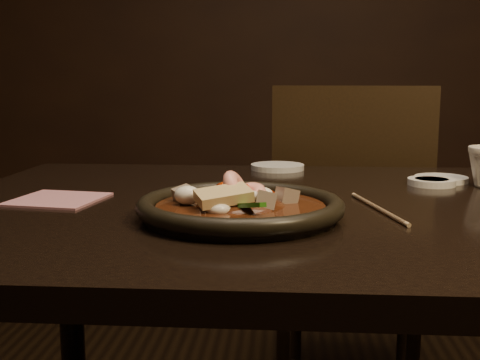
{
  "coord_description": "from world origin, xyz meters",
  "views": [
    {
      "loc": [
        -0.2,
        -1.02,
        0.95
      ],
      "look_at": [
        -0.27,
        -0.08,
        0.8
      ],
      "focal_mm": 45.0,
      "sensor_mm": 36.0,
      "label": 1
    }
  ],
  "objects": [
    {
      "name": "table",
      "position": [
        0.0,
        0.0,
        0.67
      ],
      "size": [
        1.6,
        0.9,
        0.75
      ],
      "color": "black",
      "rests_on": "floor"
    },
    {
      "name": "napkin",
      "position": [
        -0.59,
        -0.01,
        0.75
      ],
      "size": [
        0.16,
        0.16,
        0.0
      ],
      "primitive_type": "cube",
      "rotation": [
        0.0,
        0.0,
        -0.15
      ],
      "color": "#B06C75",
      "rests_on": "table"
    },
    {
      "name": "saucer_right",
      "position": [
        0.13,
        0.24,
        0.76
      ],
      "size": [
        0.11,
        0.11,
        0.01
      ],
      "primitive_type": "cylinder",
      "color": "white",
      "rests_on": "table"
    },
    {
      "name": "soy_dish",
      "position": [
        0.1,
        0.19,
        0.76
      ],
      "size": [
        0.09,
        0.09,
        0.01
      ],
      "primitive_type": "cylinder",
      "color": "white",
      "rests_on": "table"
    },
    {
      "name": "plate",
      "position": [
        -0.26,
        -0.13,
        0.77
      ],
      "size": [
        0.31,
        0.31,
        0.03
      ],
      "color": "black",
      "rests_on": "table"
    },
    {
      "name": "wall_back",
      "position": [
        0.0,
        3.0,
        1.4
      ],
      "size": [
        5.0,
        0.02,
        2.8
      ],
      "primitive_type": "cube",
      "color": "black",
      "rests_on": "floor"
    },
    {
      "name": "stirfry",
      "position": [
        -0.26,
        -0.13,
        0.77
      ],
      "size": [
        0.2,
        0.21,
        0.07
      ],
      "color": "#361609",
      "rests_on": "plate"
    },
    {
      "name": "chopsticks",
      "position": [
        -0.04,
        -0.06,
        0.75
      ],
      "size": [
        0.06,
        0.23,
        0.01
      ],
      "rotation": [
        0.0,
        0.0,
        0.22
      ],
      "color": "tan",
      "rests_on": "table"
    },
    {
      "name": "saucer_left",
      "position": [
        -0.21,
        0.39,
        0.76
      ],
      "size": [
        0.13,
        0.13,
        0.01
      ],
      "primitive_type": "cylinder",
      "color": "white",
      "rests_on": "table"
    },
    {
      "name": "chair",
      "position": [
        -0.0,
        0.7,
        0.51
      ],
      "size": [
        0.5,
        0.5,
        0.94
      ],
      "rotation": [
        0.0,
        0.0,
        3.02
      ],
      "color": "black",
      "rests_on": "floor"
    }
  ]
}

